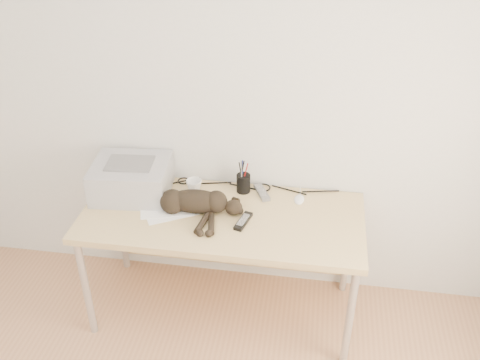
% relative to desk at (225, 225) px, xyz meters
% --- Properties ---
extents(wall_back, '(3.50, 0.00, 3.50)m').
position_rel_desk_xyz_m(wall_back, '(0.00, 0.27, 0.69)').
color(wall_back, silver).
rests_on(wall_back, floor).
extents(desk, '(1.60, 0.70, 0.74)m').
position_rel_desk_xyz_m(desk, '(0.00, 0.00, 0.00)').
color(desk, '#D2B67A').
rests_on(desk, floor).
extents(printer, '(0.47, 0.41, 0.21)m').
position_rel_desk_xyz_m(printer, '(-0.57, 0.06, 0.23)').
color(printer, '#A5A5AA').
rests_on(printer, desk).
extents(papers, '(0.38, 0.33, 0.01)m').
position_rel_desk_xyz_m(papers, '(-0.32, -0.08, 0.14)').
color(papers, white).
rests_on(papers, desk).
extents(cat, '(0.64, 0.29, 0.15)m').
position_rel_desk_xyz_m(cat, '(-0.17, -0.08, 0.20)').
color(cat, black).
rests_on(cat, desk).
extents(mug, '(0.13, 0.13, 0.09)m').
position_rel_desk_xyz_m(mug, '(-0.21, 0.11, 0.18)').
color(mug, white).
rests_on(mug, desk).
extents(pen_cup, '(0.08, 0.08, 0.21)m').
position_rel_desk_xyz_m(pen_cup, '(0.08, 0.17, 0.19)').
color(pen_cup, black).
rests_on(pen_cup, desk).
extents(remote_grey, '(0.12, 0.18, 0.02)m').
position_rel_desk_xyz_m(remote_grey, '(0.20, 0.16, 0.14)').
color(remote_grey, slate).
rests_on(remote_grey, desk).
extents(remote_black, '(0.09, 0.18, 0.02)m').
position_rel_desk_xyz_m(remote_black, '(0.13, -0.14, 0.14)').
color(remote_black, black).
rests_on(remote_black, desk).
extents(mouse, '(0.06, 0.10, 0.03)m').
position_rel_desk_xyz_m(mouse, '(0.42, 0.13, 0.15)').
color(mouse, white).
rests_on(mouse, desk).
extents(cable_tangle, '(1.36, 0.09, 0.01)m').
position_rel_desk_xyz_m(cable_tangle, '(0.00, 0.22, 0.14)').
color(cable_tangle, black).
rests_on(cable_tangle, desk).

